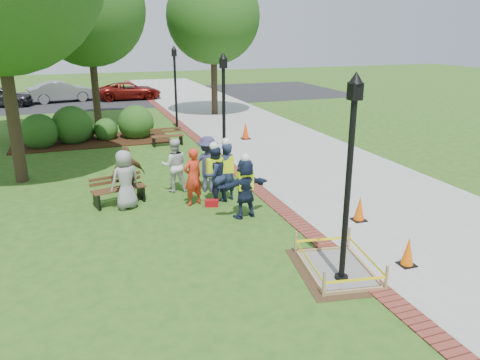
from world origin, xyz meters
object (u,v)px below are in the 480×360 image
object	(u,v)px
bench_near	(119,195)
hivis_worker_b	(226,170)
hivis_worker_a	(245,186)
cone_front	(408,252)
wet_concrete_pad	(337,261)
lamp_near	(350,166)
hivis_worker_c	(214,173)

from	to	relation	value
bench_near	hivis_worker_b	distance (m)	3.28
hivis_worker_a	cone_front	bearing A→B (deg)	-58.38
bench_near	cone_front	size ratio (longest dim) A/B	2.39
wet_concrete_pad	hivis_worker_a	world-z (taller)	hivis_worker_a
wet_concrete_pad	lamp_near	distance (m)	2.28
bench_near	cone_front	world-z (taller)	bench_near
hivis_worker_a	hivis_worker_b	xyz separation A→B (m)	(-0.08, 1.44, 0.05)
bench_near	hivis_worker_b	xyz separation A→B (m)	(3.11, -0.77, 0.69)
bench_near	lamp_near	world-z (taller)	lamp_near
wet_concrete_pad	hivis_worker_b	bearing A→B (deg)	100.34
wet_concrete_pad	hivis_worker_a	distance (m)	3.70
lamp_near	hivis_worker_c	distance (m)	5.62
hivis_worker_a	hivis_worker_b	bearing A→B (deg)	93.19
hivis_worker_a	hivis_worker_c	world-z (taller)	hivis_worker_c
lamp_near	hivis_worker_b	bearing A→B (deg)	98.28
wet_concrete_pad	lamp_near	xyz separation A→B (m)	(-0.13, -0.39, 2.25)
hivis_worker_b	hivis_worker_c	bearing A→B (deg)	-166.54
wet_concrete_pad	bench_near	size ratio (longest dim) A/B	1.55
bench_near	hivis_worker_a	xyz separation A→B (m)	(3.19, -2.21, 0.64)
cone_front	lamp_near	distance (m)	2.73
cone_front	wet_concrete_pad	bearing A→B (deg)	167.80
cone_front	hivis_worker_b	xyz separation A→B (m)	(-2.47, 5.32, 0.63)
cone_front	hivis_worker_a	xyz separation A→B (m)	(-2.39, 3.88, 0.58)
bench_near	hivis_worker_c	distance (m)	2.92
wet_concrete_pad	hivis_worker_c	world-z (taller)	hivis_worker_c
bench_near	hivis_worker_b	bearing A→B (deg)	-13.90
hivis_worker_a	hivis_worker_b	size ratio (longest dim) A/B	0.94
bench_near	lamp_near	size ratio (longest dim) A/B	0.39
hivis_worker_a	wet_concrete_pad	bearing A→B (deg)	-76.83
cone_front	lamp_near	world-z (taller)	lamp_near
hivis_worker_c	cone_front	bearing A→B (deg)	-61.24
hivis_worker_a	hivis_worker_c	xyz separation A→B (m)	(-0.48, 1.34, 0.03)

